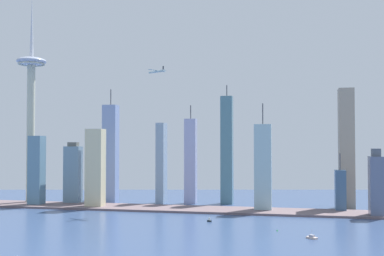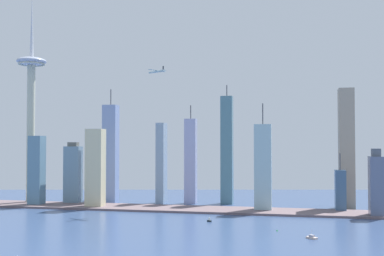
% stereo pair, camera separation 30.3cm
% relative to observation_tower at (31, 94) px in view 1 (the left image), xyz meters
% --- Properties ---
extents(waterfront_pier, '(767.18, 65.60, 2.93)m').
position_rel_observation_tower_xyz_m(waterfront_pier, '(263.43, -22.64, -172.20)').
color(waterfront_pier, '#6B595D').
rests_on(waterfront_pier, ground).
extents(observation_tower, '(46.41, 46.41, 337.69)m').
position_rel_observation_tower_xyz_m(observation_tower, '(0.00, 0.00, 0.00)').
color(observation_tower, beige).
rests_on(observation_tower, ground).
extents(skyscraper_0, '(17.74, 22.28, 88.39)m').
position_rel_observation_tower_xyz_m(skyscraper_0, '(513.51, -37.43, -132.58)').
color(skyscraper_0, slate).
rests_on(skyscraper_0, ground).
extents(skyscraper_1, '(22.70, 18.46, 182.38)m').
position_rel_observation_tower_xyz_m(skyscraper_1, '(120.17, 37.20, -95.18)').
color(skyscraper_1, '#7E94C6').
rests_on(skyscraper_1, ground).
extents(skyscraper_2, '(23.73, 16.69, 151.10)m').
position_rel_observation_tower_xyz_m(skyscraper_2, '(367.17, -13.59, -112.66)').
color(skyscraper_2, '#A0C1C8').
rests_on(skyscraper_2, ground).
extents(skyscraper_3, '(25.68, 16.84, 96.79)m').
position_rel_observation_tower_xyz_m(skyscraper_3, '(69.84, 7.19, -127.31)').
color(skyscraper_3, '#6B8AA1').
rests_on(skyscraper_3, ground).
extents(skyscraper_4, '(23.98, 23.73, 106.68)m').
position_rel_observation_tower_xyz_m(skyscraper_4, '(101.30, 77.30, -120.33)').
color(skyscraper_4, '#BBA197').
rests_on(skyscraper_4, ground).
extents(skyscraper_5, '(18.37, 17.91, 187.55)m').
position_rel_observation_tower_xyz_m(skyscraper_5, '(305.47, 62.83, -88.76)').
color(skyscraper_5, slate).
rests_on(skyscraper_5, ground).
extents(skyscraper_6, '(25.50, 19.29, 116.35)m').
position_rel_observation_tower_xyz_m(skyscraper_6, '(122.60, -28.28, -115.49)').
color(skyscraper_6, beige).
rests_on(skyscraper_6, ground).
extents(skyscraper_7, '(12.89, 23.70, 127.49)m').
position_rel_observation_tower_xyz_m(skyscraper_7, '(202.54, 46.77, -109.92)').
color(skyscraper_7, '#869EB6').
rests_on(skyscraper_7, ground).
extents(skyscraper_8, '(18.16, 15.15, 155.57)m').
position_rel_observation_tower_xyz_m(skyscraper_8, '(248.79, 53.30, -106.54)').
color(skyscraper_8, '#A4AAD5').
rests_on(skyscraper_8, ground).
extents(skyscraper_9, '(14.42, 21.32, 80.95)m').
position_rel_observation_tower_xyz_m(skyscraper_9, '(472.40, 5.40, -144.52)').
color(skyscraper_9, '#3E6083').
rests_on(skyscraper_9, ground).
extents(skyscraper_10, '(21.84, 26.24, 176.01)m').
position_rel_observation_tower_xyz_m(skyscraper_10, '(485.00, 47.05, -85.66)').
color(skyscraper_10, '#A09380').
rests_on(skyscraper_10, ground).
extents(skyscraper_11, '(20.68, 18.85, 106.52)m').
position_rel_observation_tower_xyz_m(skyscraper_11, '(25.72, -25.49, -120.41)').
color(skyscraper_11, slate).
rests_on(skyscraper_11, ground).
extents(boat_2, '(6.07, 4.44, 8.21)m').
position_rel_observation_tower_xyz_m(boat_2, '(309.54, -117.72, -172.03)').
color(boat_2, '#1B262D').
rests_on(boat_2, ground).
extents(boat_5, '(11.75, 11.08, 10.38)m').
position_rel_observation_tower_xyz_m(boat_5, '(427.90, -199.60, -172.23)').
color(boat_5, beige).
rests_on(boat_5, ground).
extents(channel_buoy_0, '(1.66, 1.66, 2.01)m').
position_rel_observation_tower_xyz_m(channel_buoy_0, '(392.37, -164.48, -172.66)').
color(channel_buoy_0, green).
rests_on(channel_buoy_0, ground).
extents(airplane, '(29.33, 30.68, 8.09)m').
position_rel_observation_tower_xyz_m(airplane, '(218.28, -35.06, 24.29)').
color(airplane, '#ABC6CA').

